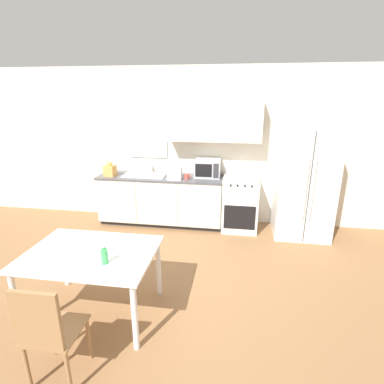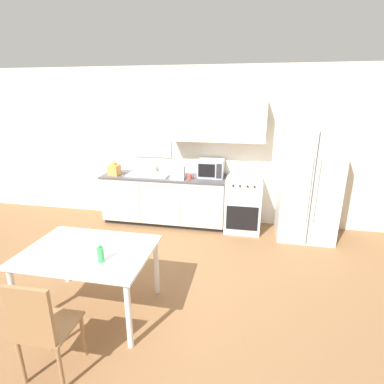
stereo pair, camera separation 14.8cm
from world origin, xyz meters
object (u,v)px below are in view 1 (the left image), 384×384
at_px(oven_range, 240,203).
at_px(microwave, 208,168).
at_px(coffee_mug, 187,177).
at_px(dining_table, 91,260).
at_px(dining_chair_near, 47,329).
at_px(refrigerator, 304,183).
at_px(drink_bottle, 104,256).

height_order(oven_range, microwave, microwave).
distance_m(oven_range, microwave, 0.82).
xyz_separation_m(coffee_mug, dining_table, (-0.59, -2.29, -0.29)).
bearing_deg(dining_chair_near, refrigerator, 51.36).
relative_size(microwave, drink_bottle, 2.23).
height_order(oven_range, drink_bottle, oven_range).
xyz_separation_m(dining_table, dining_chair_near, (0.06, -0.84, -0.10)).
relative_size(microwave, dining_table, 0.34).
distance_m(refrigerator, drink_bottle, 3.38).
relative_size(oven_range, dining_chair_near, 0.99).
bearing_deg(drink_bottle, refrigerator, 48.16).
distance_m(oven_range, dining_chair_near, 3.56).
height_order(coffee_mug, dining_table, coffee_mug).
xyz_separation_m(oven_range, coffee_mug, (-0.90, -0.11, 0.47)).
bearing_deg(oven_range, dining_table, -121.86).
bearing_deg(dining_chair_near, coffee_mug, 79.03).
bearing_deg(oven_range, coffee_mug, -172.75).
bearing_deg(drink_bottle, coffee_mug, 81.80).
bearing_deg(microwave, dining_table, -110.11).
bearing_deg(coffee_mug, dining_chair_near, -99.74).
distance_m(dining_table, drink_bottle, 0.34).
xyz_separation_m(oven_range, microwave, (-0.58, 0.10, 0.57)).
relative_size(microwave, coffee_mug, 3.98).
xyz_separation_m(coffee_mug, dining_chair_near, (-0.54, -3.14, -0.39)).
xyz_separation_m(dining_table, drink_bottle, (0.24, -0.18, 0.16)).
xyz_separation_m(refrigerator, drink_bottle, (-2.25, -2.52, -0.09)).
xyz_separation_m(coffee_mug, drink_bottle, (-0.36, -2.47, -0.13)).
distance_m(oven_range, refrigerator, 1.09).
relative_size(oven_range, dining_table, 0.71).
relative_size(oven_range, coffee_mug, 8.45).
bearing_deg(microwave, drink_bottle, -104.21).
bearing_deg(dining_chair_near, microwave, 74.35).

